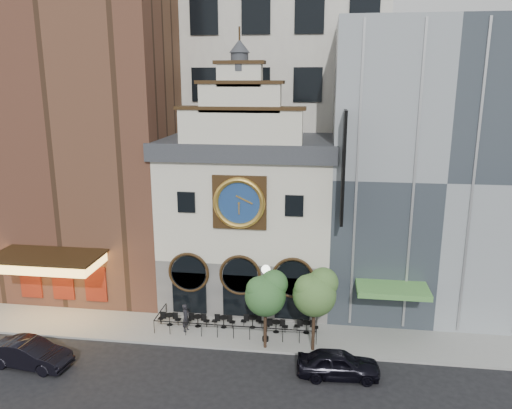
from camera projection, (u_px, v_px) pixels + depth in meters
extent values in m
plane|color=black|center=(230.00, 350.00, 31.06)|extent=(120.00, 120.00, 0.00)
cube|color=gray|center=(237.00, 330.00, 33.44)|extent=(44.00, 5.00, 0.15)
cube|color=#605E5B|center=(249.00, 271.00, 38.22)|extent=(12.00, 8.00, 4.00)
cube|color=silver|center=(249.00, 201.00, 36.88)|extent=(12.00, 8.00, 7.00)
cube|color=#2D3035|center=(249.00, 146.00, 35.88)|extent=(12.60, 8.60, 1.20)
cube|color=black|center=(239.00, 202.00, 32.74)|extent=(3.60, 0.25, 3.60)
cylinder|color=navy|center=(239.00, 203.00, 32.60)|extent=(3.10, 0.12, 3.10)
torus|color=gold|center=(239.00, 203.00, 32.53)|extent=(3.46, 0.36, 3.46)
cylinder|color=#2D3035|center=(240.00, 62.00, 31.03)|extent=(1.10, 1.10, 1.10)
cone|color=#2D3035|center=(240.00, 46.00, 30.80)|extent=(1.30, 1.30, 0.80)
cube|color=brown|center=(89.00, 128.00, 39.28)|extent=(14.00, 12.00, 25.00)
cube|color=#FFBF59|center=(48.00, 262.00, 33.91)|extent=(7.00, 3.40, 0.70)
cube|color=black|center=(47.00, 256.00, 33.80)|extent=(7.40, 3.80, 0.15)
cube|color=maroon|center=(63.00, 282.00, 36.03)|extent=(5.60, 0.15, 2.60)
cube|color=gray|center=(428.00, 167.00, 36.49)|extent=(14.00, 12.00, 20.00)
cube|color=#569A46|center=(393.00, 290.00, 31.59)|extent=(4.50, 2.40, 0.35)
cube|color=black|center=(343.00, 168.00, 30.35)|extent=(0.18, 1.60, 7.00)
cube|color=beige|center=(268.00, 39.00, 45.40)|extent=(20.00, 16.00, 40.00)
cylinder|color=black|center=(169.00, 315.00, 33.78)|extent=(0.68, 0.68, 0.03)
cylinder|color=black|center=(169.00, 320.00, 33.87)|extent=(0.06, 0.06, 0.72)
cylinder|color=black|center=(198.00, 316.00, 33.59)|extent=(0.68, 0.68, 0.03)
cylinder|color=black|center=(198.00, 321.00, 33.68)|extent=(0.06, 0.06, 0.72)
cylinder|color=black|center=(223.00, 317.00, 33.45)|extent=(0.68, 0.68, 0.03)
cylinder|color=black|center=(224.00, 322.00, 33.54)|extent=(0.06, 0.06, 0.72)
cylinder|color=black|center=(253.00, 318.00, 33.43)|extent=(0.68, 0.68, 0.03)
cylinder|color=black|center=(253.00, 323.00, 33.52)|extent=(0.06, 0.06, 0.72)
cylinder|color=black|center=(276.00, 322.00, 32.83)|extent=(0.68, 0.68, 0.03)
cylinder|color=black|center=(276.00, 327.00, 32.92)|extent=(0.06, 0.06, 0.72)
cylinder|color=black|center=(306.00, 323.00, 32.72)|extent=(0.68, 0.68, 0.03)
cylinder|color=black|center=(306.00, 328.00, 32.81)|extent=(0.06, 0.06, 0.72)
imported|color=black|center=(338.00, 364.00, 28.14)|extent=(4.77, 2.13, 1.59)
imported|color=black|center=(30.00, 354.00, 29.19)|extent=(5.05, 2.30, 1.61)
imported|color=black|center=(186.00, 318.00, 32.97)|extent=(0.60, 0.78, 1.89)
cylinder|color=black|center=(266.00, 307.00, 31.34)|extent=(0.17, 0.17, 4.69)
cylinder|color=black|center=(265.00, 339.00, 31.88)|extent=(0.41, 0.41, 0.28)
sphere|color=white|center=(266.00, 269.00, 30.72)|extent=(0.56, 0.56, 0.56)
sphere|color=#255622|center=(257.00, 297.00, 31.16)|extent=(0.53, 0.53, 0.53)
sphere|color=#255622|center=(275.00, 297.00, 31.18)|extent=(0.53, 0.53, 0.53)
cylinder|color=#382619|center=(265.00, 327.00, 30.82)|extent=(0.19, 0.19, 2.70)
sphere|color=#2A5B24|center=(265.00, 296.00, 30.30)|extent=(2.51, 2.51, 2.51)
sphere|color=#2A5B24|center=(274.00, 284.00, 30.35)|extent=(1.74, 1.74, 1.74)
sphere|color=#2A5B24|center=(259.00, 289.00, 30.05)|extent=(1.55, 1.55, 1.55)
cylinder|color=#382619|center=(313.00, 329.00, 30.55)|extent=(0.20, 0.20, 2.84)
sphere|color=#3F6628|center=(314.00, 295.00, 30.01)|extent=(2.63, 2.63, 2.63)
sphere|color=#3F6628|center=(323.00, 282.00, 30.06)|extent=(1.82, 1.82, 1.82)
sphere|color=#3F6628|center=(308.00, 288.00, 29.74)|extent=(1.62, 1.62, 1.62)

